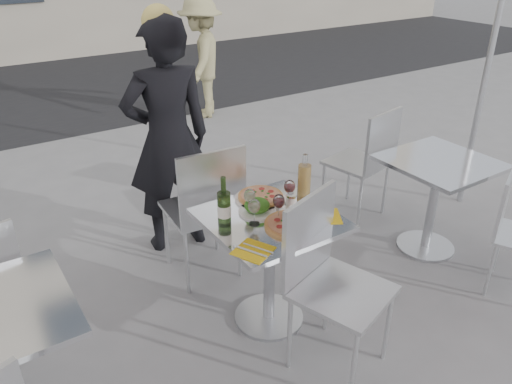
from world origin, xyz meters
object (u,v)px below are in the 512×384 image
wineglass_red_a (279,202)px  napkin_right (325,216)px  side_table_right (436,186)px  carafe (304,181)px  side_chair_rfar (368,156)px  sugar_shaker (291,203)px  main_table (270,248)px  napkin_left (253,250)px  pizza_near (292,224)px  chair_far (206,203)px  woman_diner (168,139)px  salad_plate (257,207)px  wineglass_white_a (254,207)px  wineglass_white_b (250,196)px  wine_bottle (224,207)px  pedestrian_b (202,59)px  wineglass_red_b (290,187)px  pizza_far (261,197)px  chair_near (327,270)px

wineglass_red_a → napkin_right: wineglass_red_a is taller
side_table_right → carafe: size_ratio=2.59×
side_chair_rfar → sugar_shaker: (-1.27, -0.63, 0.22)m
main_table → napkin_left: size_ratio=3.12×
carafe → side_chair_rfar: bearing=26.0°
pizza_near → chair_far: bearing=101.9°
side_chair_rfar → woman_diner: bearing=-30.4°
side_table_right → carafe: (-1.19, 0.09, 0.33)m
main_table → salad_plate: bearing=107.4°
pizza_near → carafe: size_ratio=1.06×
wineglass_white_a → napkin_left: bearing=-124.4°
woman_diner → carafe: (0.42, -1.06, -0.01)m
sugar_shaker → napkin_right: sugar_shaker is taller
pizza_near → wineglass_red_a: wineglass_red_a is taller
side_table_right → sugar_shaker: sugar_shaker is taller
chair_far → wineglass_white_b: (0.04, -0.48, 0.25)m
wine_bottle → wineglass_white_b: bearing=10.2°
woman_diner → napkin_right: size_ratio=7.14×
wine_bottle → sugar_shaker: bearing=-10.4°
pedestrian_b → main_table: bearing=14.5°
wineglass_red_a → wineglass_red_b: same height
side_chair_rfar → pedestrian_b: 3.25m
salad_plate → wineglass_red_b: bearing=-4.6°
sugar_shaker → wineglass_white_b: wineglass_white_b is taller
pizza_far → side_chair_rfar: bearing=17.1°
side_chair_rfar → pedestrian_b: pedestrian_b is taller
salad_plate → napkin_left: 0.41m
wineglass_red_a → wineglass_red_b: size_ratio=1.00×
pedestrian_b → pizza_far: 3.95m
woman_diner → sugar_shaker: size_ratio=16.46×
chair_near → side_chair_rfar: 1.70m
wine_bottle → wineglass_red_b: wine_bottle is taller
pedestrian_b → chair_near: bearing=17.4°
pizza_near → carafe: bearing=41.2°
pizza_near → sugar_shaker: sugar_shaker is taller
napkin_left → napkin_right: bearing=-18.2°
sugar_shaker → wineglass_red_b: size_ratio=0.68×
chair_near → wine_bottle: 0.65m
main_table → napkin_right: 0.38m
chair_far → napkin_left: (-0.16, -0.83, 0.15)m
main_table → pedestrian_b: pedestrian_b is taller
salad_plate → wine_bottle: wine_bottle is taller
side_table_right → side_chair_rfar: 0.63m
wineglass_red_a → napkin_left: (-0.30, -0.20, -0.11)m
salad_plate → carafe: 0.35m
chair_near → salad_plate: 0.56m
side_table_right → woman_diner: 2.00m
pizza_near → napkin_right: 0.22m
main_table → pizza_far: pizza_far is taller
wineglass_red_b → wineglass_white_b: bearing=172.9°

